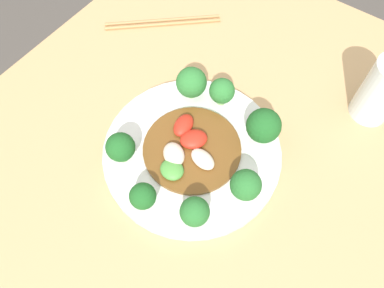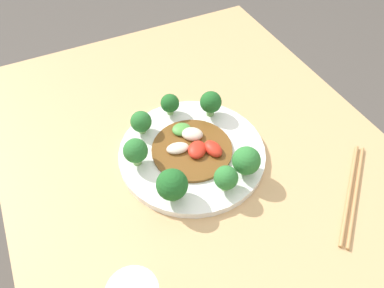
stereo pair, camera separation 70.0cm
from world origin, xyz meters
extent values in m
plane|color=#4C4742|center=(0.00, 0.00, 0.00)|extent=(8.00, 8.00, 0.00)
cube|color=tan|center=(0.00, 0.00, 0.38)|extent=(1.00, 0.79, 0.75)
cylinder|color=white|center=(-0.01, -0.02, 0.76)|extent=(0.30, 0.30, 0.02)
cylinder|color=#7AAD5B|center=(-0.03, -0.13, 0.78)|extent=(0.02, 0.02, 0.02)
sphere|color=#286B2D|center=(-0.03, -0.13, 0.80)|extent=(0.05, 0.05, 0.05)
cylinder|color=#89B76B|center=(0.09, 0.05, 0.77)|extent=(0.02, 0.02, 0.01)
sphere|color=#2D7533|center=(0.09, 0.05, 0.80)|extent=(0.06, 0.06, 0.06)
cylinder|color=#70A356|center=(-0.09, 0.07, 0.78)|extent=(0.02, 0.02, 0.02)
sphere|color=#1E5B23|center=(-0.09, 0.07, 0.80)|extent=(0.05, 0.05, 0.05)
cylinder|color=#89B76B|center=(-0.10, -0.09, 0.77)|extent=(0.02, 0.02, 0.01)
sphere|color=#286B2D|center=(-0.10, -0.09, 0.80)|extent=(0.05, 0.05, 0.05)
cylinder|color=#89B76B|center=(0.08, -0.10, 0.78)|extent=(0.02, 0.02, 0.02)
sphere|color=#1E5B23|center=(0.08, -0.10, 0.81)|extent=(0.06, 0.06, 0.06)
cylinder|color=#89B76B|center=(0.11, 0.00, 0.77)|extent=(0.02, 0.02, 0.01)
sphere|color=#2D7533|center=(0.11, 0.00, 0.80)|extent=(0.05, 0.05, 0.05)
cylinder|color=#89B76B|center=(-0.13, -0.01, 0.77)|extent=(0.01, 0.01, 0.01)
sphere|color=#1E5B23|center=(-0.13, -0.01, 0.80)|extent=(0.04, 0.04, 0.04)
cylinder|color=brown|center=(-0.01, -0.02, 0.77)|extent=(0.17, 0.17, 0.01)
ellipsoid|color=beige|center=(-0.04, 0.00, 0.78)|extent=(0.05, 0.06, 0.02)
ellipsoid|color=beige|center=(-0.02, -0.04, 0.78)|extent=(0.04, 0.05, 0.02)
ellipsoid|color=#4C933D|center=(-0.06, -0.01, 0.78)|extent=(0.04, 0.05, 0.02)
ellipsoid|color=red|center=(0.02, 0.02, 0.78)|extent=(0.05, 0.04, 0.02)
ellipsoid|color=red|center=(0.01, -0.01, 0.78)|extent=(0.06, 0.06, 0.02)
cylinder|color=silver|center=(0.26, -0.23, 0.81)|extent=(0.07, 0.07, 0.12)
cylinder|color=#AD7F4C|center=(0.21, 0.22, 0.75)|extent=(0.17, 0.19, 0.01)
cylinder|color=#AD7F4C|center=(0.22, 0.22, 0.75)|extent=(0.17, 0.19, 0.01)
camera|label=1|loc=(-0.25, -0.19, 1.33)|focal=35.00mm
camera|label=2|loc=(0.44, -0.23, 1.36)|focal=35.00mm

